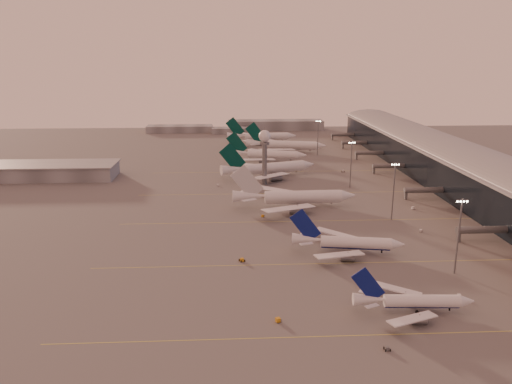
{
  "coord_description": "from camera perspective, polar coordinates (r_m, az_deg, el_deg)",
  "views": [
    {
      "loc": [
        -13.45,
        -144.32,
        67.23
      ],
      "look_at": [
        -2.62,
        62.94,
        10.94
      ],
      "focal_mm": 35.0,
      "sensor_mm": 36.0,
      "label": 1
    }
  ],
  "objects": [
    {
      "name": "taxiway_markings",
      "position": [
        215.72,
        8.8,
        -3.17
      ],
      "size": [
        180.0,
        185.25,
        0.02
      ],
      "color": "gold",
      "rests_on": "ground"
    },
    {
      "name": "gsv_catering_a",
      "position": [
        157.9,
        22.32,
        -10.46
      ],
      "size": [
        4.9,
        2.54,
        3.92
      ],
      "color": "silver",
      "rests_on": "ground"
    },
    {
      "name": "distant_horizon",
      "position": [
        473.98,
        -1.03,
        7.49
      ],
      "size": [
        165.0,
        37.5,
        9.0
      ],
      "color": "slate",
      "rests_on": "ground"
    },
    {
      "name": "mast_d",
      "position": [
        353.82,
        7.09,
        6.36
      ],
      "size": [
        3.6,
        0.56,
        25.0
      ],
      "color": "slate",
      "rests_on": "ground"
    },
    {
      "name": "terminal",
      "position": [
        287.51,
        22.07,
        2.68
      ],
      "size": [
        57.0,
        362.0,
        23.04
      ],
      "color": "black",
      "rests_on": "ground"
    },
    {
      "name": "greentail_d",
      "position": [
        407.77,
        0.68,
        6.21
      ],
      "size": [
        57.24,
        46.2,
        20.79
      ],
      "color": "silver",
      "rests_on": "ground"
    },
    {
      "name": "mast_c",
      "position": [
        267.51,
        10.81,
        3.37
      ],
      "size": [
        3.6,
        0.56,
        25.0
      ],
      "color": "slate",
      "rests_on": "ground"
    },
    {
      "name": "gsv_tug_far",
      "position": [
        250.32,
        2.03,
        -0.3
      ],
      "size": [
        3.26,
        3.95,
        0.97
      ],
      "color": "silver",
      "rests_on": "ground"
    },
    {
      "name": "gsv_truck_c",
      "position": [
        216.8,
        0.85,
        -2.6
      ],
      "size": [
        5.01,
        5.0,
        2.1
      ],
      "color": "#BF8016",
      "rests_on": "ground"
    },
    {
      "name": "radar_tower",
      "position": [
        268.97,
        0.99,
        5.26
      ],
      "size": [
        6.4,
        6.4,
        31.1
      ],
      "color": "slate",
      "rests_on": "ground"
    },
    {
      "name": "mast_b",
      "position": [
        217.43,
        15.46,
        0.37
      ],
      "size": [
        3.6,
        0.56,
        25.0
      ],
      "color": "slate",
      "rests_on": "ground"
    },
    {
      "name": "gsv_catering_b",
      "position": [
        238.44,
        17.58,
        -1.36
      ],
      "size": [
        5.91,
        3.42,
        4.56
      ],
      "color": "silver",
      "rests_on": "ground"
    },
    {
      "name": "gsv_truck_a",
      "position": [
        134.9,
        2.73,
        -14.13
      ],
      "size": [
        6.44,
        4.19,
        2.45
      ],
      "color": "#BF8016",
      "rests_on": "ground"
    },
    {
      "name": "mast_a",
      "position": [
        169.69,
        22.16,
        -4.37
      ],
      "size": [
        3.6,
        0.56,
        25.0
      ],
      "color": "slate",
      "rests_on": "ground"
    },
    {
      "name": "narrowbody_mid",
      "position": [
        180.23,
        10.4,
        -5.9
      ],
      "size": [
        40.15,
        31.79,
        15.79
      ],
      "color": "silver",
      "rests_on": "ground"
    },
    {
      "name": "ground",
      "position": [
        159.78,
        2.15,
        -9.72
      ],
      "size": [
        700.0,
        700.0,
        0.0
      ],
      "primitive_type": "plane",
      "color": "#585656",
      "rests_on": "ground"
    },
    {
      "name": "gsv_tug_near",
      "position": [
        127.63,
        14.76,
        -16.92
      ],
      "size": [
        2.11,
        3.29,
        0.91
      ],
      "color": "#4E5153",
      "rests_on": "ground"
    },
    {
      "name": "hangar",
      "position": [
        310.08,
        -23.04,
        2.25
      ],
      "size": [
        82.0,
        27.0,
        8.5
      ],
      "color": "slate",
      "rests_on": "ground"
    },
    {
      "name": "greentail_a",
      "position": [
        289.45,
        1.51,
        2.5
      ],
      "size": [
        56.87,
        45.22,
        21.35
      ],
      "color": "silver",
      "rests_on": "ground"
    },
    {
      "name": "greentail_c",
      "position": [
        367.0,
        3.46,
        5.19
      ],
      "size": [
        58.42,
        46.72,
        21.47
      ],
      "color": "silver",
      "rests_on": "ground"
    },
    {
      "name": "widebody_white",
      "position": [
        231.09,
        4.48,
        -0.87
      ],
      "size": [
        58.05,
        46.49,
        20.41
      ],
      "color": "silver",
      "rests_on": "ground"
    },
    {
      "name": "greentail_b",
      "position": [
        332.46,
        1.27,
        4.11
      ],
      "size": [
        53.25,
        42.61,
        19.53
      ],
      "color": "silver",
      "rests_on": "ground"
    },
    {
      "name": "gsv_tug_mid",
      "position": [
        170.98,
        -1.61,
        -7.78
      ],
      "size": [
        3.73,
        4.47,
        1.1
      ],
      "color": "#BF8016",
      "rests_on": "ground"
    },
    {
      "name": "gsv_truck_d",
      "position": [
        269.68,
        -4.42,
        0.93
      ],
      "size": [
        3.11,
        5.56,
        2.12
      ],
      "color": "silver",
      "rests_on": "ground"
    },
    {
      "name": "gsv_truck_b",
      "position": [
        209.27,
        18.43,
        -4.08
      ],
      "size": [
        5.34,
        3.53,
        2.03
      ],
      "color": "silver",
      "rests_on": "ground"
    },
    {
      "name": "gsv_tug_hangar",
      "position": [
        305.81,
        9.92,
        2.36
      ],
      "size": [
        4.27,
        2.99,
        1.12
      ],
      "color": "silver",
      "rests_on": "ground"
    },
    {
      "name": "narrowbody_near",
      "position": [
        145.11,
        17.51,
        -12.01
      ],
      "size": [
        33.74,
        26.88,
        13.18
      ],
      "color": "silver",
      "rests_on": "ground"
    }
  ]
}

